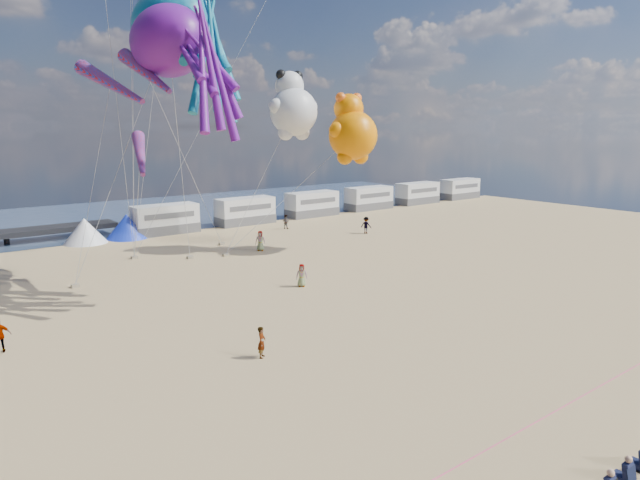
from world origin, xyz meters
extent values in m
plane|color=tan|center=(0.00, 0.00, 0.00)|extent=(120.00, 120.00, 0.00)
plane|color=#32435F|center=(0.00, 55.00, 0.02)|extent=(120.00, 120.00, 0.00)
cube|color=silver|center=(6.00, 40.00, 1.50)|extent=(6.60, 2.50, 3.00)
cube|color=silver|center=(15.50, 40.00, 1.50)|extent=(6.60, 2.50, 3.00)
cube|color=silver|center=(25.00, 40.00, 1.50)|extent=(6.60, 2.50, 3.00)
cube|color=silver|center=(34.50, 40.00, 1.50)|extent=(6.60, 2.50, 3.00)
cube|color=silver|center=(44.00, 40.00, 1.50)|extent=(6.60, 2.50, 3.00)
cube|color=silver|center=(53.50, 40.00, 1.50)|extent=(6.60, 2.50, 3.00)
cone|color=white|center=(-2.00, 40.00, 1.20)|extent=(4.00, 4.00, 2.40)
cone|color=#1933CC|center=(2.00, 40.00, 1.20)|extent=(4.00, 4.00, 2.40)
cylinder|color=#F2338C|center=(0.00, -5.00, 0.02)|extent=(34.00, 0.03, 0.03)
imported|color=tan|center=(-3.48, 6.52, 0.77)|extent=(0.66, 0.65, 1.53)
imported|color=#7F6659|center=(5.32, 15.31, 0.79)|extent=(0.69, 0.64, 1.59)
imported|color=#7F6659|center=(17.33, 34.60, 0.77)|extent=(0.79, 0.90, 1.55)
imported|color=#7F6659|center=(22.34, 27.29, 0.87)|extent=(0.98, 1.06, 1.74)
imported|color=#7F6659|center=(9.27, 26.92, 0.90)|extent=(0.78, 0.75, 1.80)
cube|color=gray|center=(-7.09, 24.73, 0.11)|extent=(0.50, 0.35, 0.22)
cube|color=gray|center=(2.95, 27.90, 0.11)|extent=(0.50, 0.35, 0.22)
cube|color=gray|center=(5.75, 26.86, 0.11)|extent=(0.50, 0.35, 0.22)
cube|color=gray|center=(7.78, 31.32, 0.11)|extent=(0.50, 0.35, 0.22)
cube|color=gray|center=(-0.72, 30.79, 0.11)|extent=(0.50, 0.35, 0.22)
camera|label=1|loc=(-17.11, -15.40, 10.84)|focal=32.00mm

